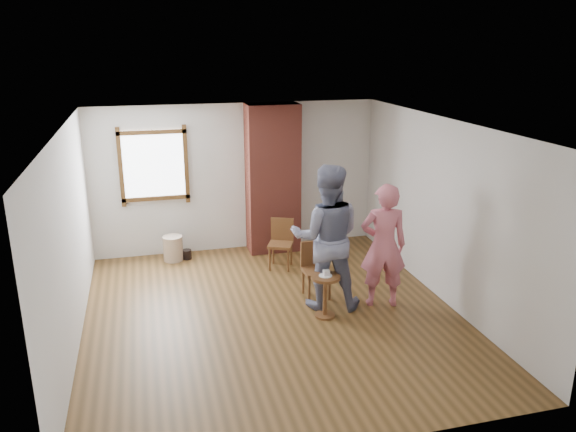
# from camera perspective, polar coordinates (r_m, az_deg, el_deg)

# --- Properties ---
(ground) EXTENTS (5.50, 5.50, 0.00)m
(ground) POSITION_cam_1_polar(r_m,az_deg,el_deg) (7.84, -1.58, -9.99)
(ground) COLOR brown
(ground) RESTS_ON ground
(room_shell) EXTENTS (5.04, 5.52, 2.62)m
(room_shell) POSITION_cam_1_polar(r_m,az_deg,el_deg) (7.76, -3.12, 3.96)
(room_shell) COLOR silver
(room_shell) RESTS_ON ground
(brick_chimney) EXTENTS (0.90, 0.50, 2.60)m
(brick_chimney) POSITION_cam_1_polar(r_m,az_deg,el_deg) (9.81, -1.56, 3.78)
(brick_chimney) COLOR #9D4437
(brick_chimney) RESTS_ON ground
(stoneware_crock) EXTENTS (0.40, 0.40, 0.43)m
(stoneware_crock) POSITION_cam_1_polar(r_m,az_deg,el_deg) (9.80, -11.60, -3.23)
(stoneware_crock) COLOR tan
(stoneware_crock) RESTS_ON ground
(dark_pot) EXTENTS (0.20, 0.20, 0.16)m
(dark_pot) POSITION_cam_1_polar(r_m,az_deg,el_deg) (9.86, -10.24, -3.85)
(dark_pot) COLOR black
(dark_pot) RESTS_ON ground
(dining_chair_left) EXTENTS (0.50, 0.50, 0.81)m
(dining_chair_left) POSITION_cam_1_polar(r_m,az_deg,el_deg) (9.27, -0.70, -2.49)
(dining_chair_left) COLOR brown
(dining_chair_left) RESTS_ON ground
(dining_chair_right) EXTENTS (0.38, 0.38, 0.81)m
(dining_chair_right) POSITION_cam_1_polar(r_m,az_deg,el_deg) (8.24, 2.77, -5.11)
(dining_chair_right) COLOR brown
(dining_chair_right) RESTS_ON ground
(side_table) EXTENTS (0.40, 0.40, 0.60)m
(side_table) POSITION_cam_1_polar(r_m,az_deg,el_deg) (7.64, 3.80, -7.43)
(side_table) COLOR brown
(side_table) RESTS_ON ground
(cake_plate) EXTENTS (0.18, 0.18, 0.01)m
(cake_plate) POSITION_cam_1_polar(r_m,az_deg,el_deg) (7.56, 3.83, -6.05)
(cake_plate) COLOR white
(cake_plate) RESTS_ON side_table
(cake_slice) EXTENTS (0.08, 0.07, 0.06)m
(cake_slice) POSITION_cam_1_polar(r_m,az_deg,el_deg) (7.55, 3.91, -5.80)
(cake_slice) COLOR white
(cake_slice) RESTS_ON cake_plate
(man) EXTENTS (1.17, 1.01, 2.05)m
(man) POSITION_cam_1_polar(r_m,az_deg,el_deg) (7.73, 3.92, -2.18)
(man) COLOR #15173B
(man) RESTS_ON ground
(person_pink) EXTENTS (0.73, 0.56, 1.78)m
(person_pink) POSITION_cam_1_polar(r_m,az_deg,el_deg) (7.90, 9.67, -2.99)
(person_pink) COLOR #D06878
(person_pink) RESTS_ON ground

